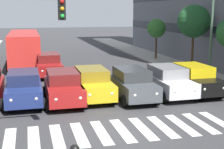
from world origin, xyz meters
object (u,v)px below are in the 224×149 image
object	(u,v)px
car_5	(24,87)
street_tree_3	(156,29)
street_lamp_left	(206,22)
car_2	(132,84)
car_3	(92,83)
car_1	(168,81)
car_4	(63,87)
bus_behind_traffic	(24,45)
street_tree_2	(194,21)
car_0	(194,79)
car_row2_0	(49,65)

from	to	relation	value
car_5	street_tree_3	distance (m)	18.63
street_lamp_left	car_2	bearing A→B (deg)	22.40
street_lamp_left	car_3	bearing A→B (deg)	12.62
street_tree_3	car_1	bearing A→B (deg)	70.68
street_lamp_left	car_4	bearing A→B (deg)	12.96
car_3	bus_behind_traffic	world-z (taller)	bus_behind_traffic
car_2	car_5	distance (m)	5.91
car_5	street_tree_3	xyz separation A→B (m)	(-12.91, -13.24, 2.29)
car_2	street_tree_2	distance (m)	10.67
car_0	car_row2_0	world-z (taller)	same
car_1	car_5	distance (m)	8.15
street_tree_2	car_4	bearing A→B (deg)	31.10
car_2	bus_behind_traffic	size ratio (longest dim) A/B	0.42
car_3	car_5	bearing A→B (deg)	0.90
bus_behind_traffic	street_lamp_left	world-z (taller)	street_lamp_left
car_4	street_lamp_left	xyz separation A→B (m)	(-9.70, -2.23, 3.29)
car_2	bus_behind_traffic	world-z (taller)	bus_behind_traffic
car_5	street_tree_3	bearing A→B (deg)	-134.28
street_lamp_left	car_5	bearing A→B (deg)	8.97
car_0	bus_behind_traffic	size ratio (longest dim) A/B	0.42
car_0	street_tree_3	size ratio (longest dim) A/B	1.11
car_1	street_tree_3	xyz separation A→B (m)	(-4.77, -13.60, 2.29)
car_2	car_row2_0	size ratio (longest dim) A/B	1.00
car_2	street_lamp_left	bearing A→B (deg)	-157.60
street_tree_2	bus_behind_traffic	bearing A→B (deg)	-25.88
car_0	car_2	world-z (taller)	same
car_1	bus_behind_traffic	bearing A→B (deg)	-58.38
car_2	street_lamp_left	distance (m)	7.14
car_4	street_tree_2	world-z (taller)	street_tree_2
street_tree_3	car_row2_0	bearing A→B (deg)	27.73
car_1	car_0	bearing A→B (deg)	-177.81
bus_behind_traffic	street_tree_3	world-z (taller)	street_tree_3
car_0	car_2	size ratio (longest dim) A/B	1.00
car_3	car_5	size ratio (longest dim) A/B	1.00
car_5	street_tree_3	size ratio (longest dim) A/B	1.11
car_3	street_tree_2	distance (m)	11.93
bus_behind_traffic	street_tree_3	distance (m)	12.98
car_2	car_5	size ratio (longest dim) A/B	1.00
car_3	car_row2_0	world-z (taller)	same
car_2	car_3	xyz separation A→B (m)	(2.16, -0.62, 0.00)
car_4	bus_behind_traffic	xyz separation A→B (m)	(2.04, -13.25, 0.97)
car_1	car_4	distance (m)	6.10
car_1	car_5	bearing A→B (deg)	-2.50
car_3	car_5	xyz separation A→B (m)	(3.72, 0.06, 0.00)
car_5	bus_behind_traffic	size ratio (longest dim) A/B	0.42
car_5	street_lamp_left	xyz separation A→B (m)	(-11.75, -1.85, 3.29)
car_row2_0	street_tree_3	world-z (taller)	street_tree_3
car_1	car_2	distance (m)	2.27
car_2	car_3	bearing A→B (deg)	-15.99
car_4	car_5	distance (m)	2.08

